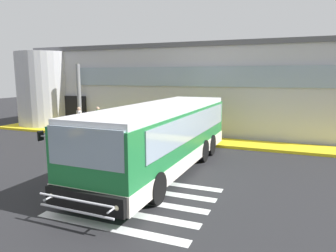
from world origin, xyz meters
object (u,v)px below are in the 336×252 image
at_px(bus_main_foreground, 163,138).
at_px(passenger_by_doorway, 98,118).
at_px(passenger_near_column, 79,118).
at_px(passenger_at_curb_edge, 111,120).
at_px(entry_support_column, 79,97).

height_order(bus_main_foreground, passenger_by_doorway, bus_main_foreground).
bearing_deg(bus_main_foreground, passenger_by_doorway, 140.55).
distance_m(passenger_near_column, passenger_at_curb_edge, 2.49).
distance_m(passenger_near_column, passenger_by_doorway, 1.22).
bearing_deg(bus_main_foreground, passenger_at_curb_edge, 137.40).
height_order(passenger_near_column, passenger_at_curb_edge, same).
bearing_deg(entry_support_column, bus_main_foreground, -35.44).
relative_size(entry_support_column, passenger_at_curb_edge, 2.69).
bearing_deg(passenger_at_curb_edge, entry_support_column, 160.50).
xyz_separation_m(passenger_near_column, passenger_by_doorway, (1.08, 0.56, 0.00)).
distance_m(passenger_by_doorway, passenger_at_curb_edge, 1.53).
xyz_separation_m(bus_main_foreground, passenger_near_column, (-8.14, 5.25, -0.25)).
relative_size(entry_support_column, passenger_near_column, 2.69).
relative_size(entry_support_column, passenger_by_doorway, 2.69).
xyz_separation_m(passenger_by_doorway, passenger_at_curb_edge, (1.40, -0.61, 0.00)).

